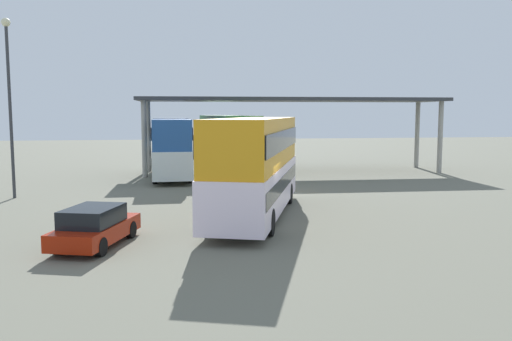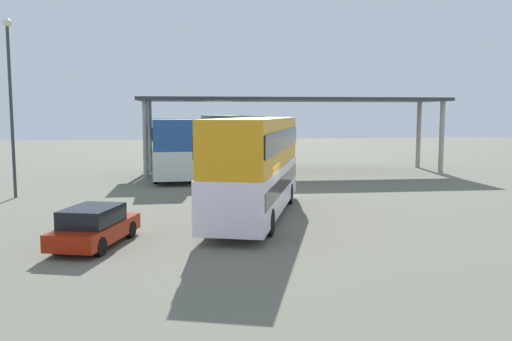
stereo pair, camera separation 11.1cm
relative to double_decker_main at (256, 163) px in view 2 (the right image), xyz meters
The scene contains 7 objects.
ground_plane 3.19m from the double_decker_main, 100.68° to the right, with size 140.00×140.00×0.00m, color #676657.
double_decker_main is the anchor object (origin of this frame).
parked_hatchback 7.60m from the double_decker_main, 145.33° to the right, with size 2.73×4.27×1.35m.
double_decker_near_canopy 15.11m from the double_decker_main, 104.18° to the left, with size 2.72×10.27×4.05m.
double_decker_mid_row 16.47m from the double_decker_main, 88.60° to the left, with size 3.71×11.18×4.27m.
depot_canopy 17.67m from the double_decker_main, 72.31° to the left, with size 22.87×5.65×5.57m.
lamppost_tall 14.07m from the double_decker_main, 149.93° to the left, with size 0.44×0.44×9.25m.
Camera 2 is at (-2.86, -19.98, 4.45)m, focal length 36.91 mm.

